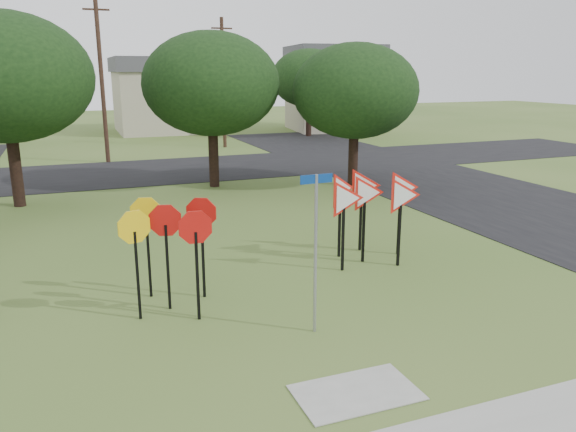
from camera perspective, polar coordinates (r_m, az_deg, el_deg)
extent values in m
plane|color=#415D23|center=(11.55, 1.23, -11.65)|extent=(140.00, 140.00, 0.00)
cube|color=black|center=(25.78, 17.60, 2.47)|extent=(8.00, 50.00, 0.02)
cube|color=black|center=(30.27, -13.47, 4.46)|extent=(60.00, 8.00, 0.02)
cube|color=gray|center=(9.66, 6.95, -17.38)|extent=(2.00, 1.20, 0.02)
cylinder|color=#93959B|center=(10.96, 2.80, -4.05)|extent=(0.06, 0.06, 3.21)
cube|color=navy|center=(10.58, 2.90, 3.79)|extent=(0.66, 0.04, 0.17)
cube|color=black|center=(12.49, -12.12, -5.13)|extent=(0.06, 0.06, 1.92)
cube|color=black|center=(13.00, -8.63, -4.19)|extent=(0.06, 0.06, 1.92)
cube|color=black|center=(11.86, -9.19, -6.07)|extent=(0.06, 0.06, 1.92)
cube|color=black|center=(12.15, -15.03, -5.89)|extent=(0.06, 0.06, 1.92)
cube|color=black|center=(13.27, -13.97, -4.07)|extent=(0.06, 0.06, 1.92)
cube|color=black|center=(14.65, 5.61, -2.03)|extent=(0.06, 0.06, 1.88)
cube|color=black|center=(15.38, 7.69, -1.29)|extent=(0.06, 0.06, 1.88)
cube|color=black|center=(15.23, 11.23, -1.60)|extent=(0.06, 0.06, 1.88)
cube|color=black|center=(15.72, 5.25, -0.86)|extent=(0.06, 0.06, 1.88)
cube|color=black|center=(16.37, 7.39, -0.31)|extent=(0.06, 0.06, 1.88)
cube|color=black|center=(16.18, 11.22, -0.64)|extent=(0.06, 0.06, 1.88)
cylinder|color=#412A1E|center=(33.63, -18.39, 12.80)|extent=(0.24, 0.24, 9.00)
cube|color=#412A1E|center=(33.78, -18.93, 19.24)|extent=(1.40, 0.10, 0.10)
cylinder|color=#412A1E|center=(38.88, -6.59, 13.19)|extent=(0.24, 0.24, 8.50)
cube|color=#412A1E|center=(38.97, -6.75, 18.42)|extent=(1.40, 0.10, 0.10)
cube|color=#B3AB90|center=(50.28, -12.38, 11.24)|extent=(8.00, 8.00, 5.00)
cube|color=#48484D|center=(50.21, -12.58, 14.77)|extent=(8.40, 8.40, 1.20)
cube|color=#B3AB90|center=(50.64, 4.55, 12.12)|extent=(7.91, 7.91, 6.00)
cube|color=#48484D|center=(50.62, 4.63, 16.19)|extent=(8.30, 8.30, 1.20)
cylinder|color=black|center=(23.96, -25.89, 3.98)|extent=(0.44, 0.44, 2.62)
ellipsoid|color=black|center=(23.66, -26.86, 12.46)|extent=(6.40, 6.40, 4.80)
cylinder|color=black|center=(25.58, -7.55, 5.70)|extent=(0.44, 0.44, 2.45)
ellipsoid|color=black|center=(25.30, -7.81, 13.16)|extent=(6.00, 6.00, 4.50)
cylinder|color=black|center=(25.86, 6.63, 5.63)|extent=(0.44, 0.44, 2.27)
ellipsoid|color=black|center=(25.57, 6.83, 12.50)|extent=(5.60, 5.60, 4.20)
cylinder|color=black|center=(45.46, 2.11, 9.64)|extent=(0.44, 0.44, 2.45)
ellipsoid|color=black|center=(45.30, 2.15, 13.83)|extent=(6.00, 6.00, 4.50)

